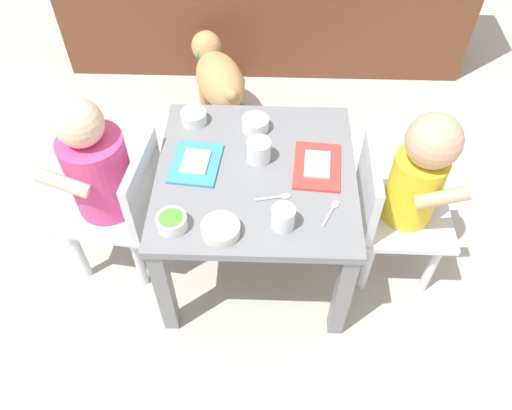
{
  "coord_description": "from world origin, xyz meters",
  "views": [
    {
      "loc": [
        0.03,
        -1.0,
        1.47
      ],
      "look_at": [
        0.0,
        0.0,
        0.28
      ],
      "focal_mm": 35.73,
      "sensor_mm": 36.0,
      "label": 1
    }
  ],
  "objects_px": {
    "food_tray_left": "(196,163)",
    "food_tray_right": "(317,166)",
    "dog": "(218,75)",
    "veggie_bowl_near": "(221,229)",
    "water_cup_right": "(259,152)",
    "seated_child_right": "(412,183)",
    "veggie_bowl_far": "(255,124)",
    "dining_table": "(256,188)",
    "cereal_bowl_left_side": "(194,117)",
    "spoon_by_left_tray": "(277,197)",
    "cereal_bowl_right_side": "(172,222)",
    "water_cup_left": "(283,219)",
    "seated_child_left": "(102,174)",
    "spoon_by_right_tray": "(332,210)"
  },
  "relations": [
    {
      "from": "cereal_bowl_left_side",
      "to": "cereal_bowl_right_side",
      "type": "height_order",
      "value": "same"
    },
    {
      "from": "veggie_bowl_far",
      "to": "dog",
      "type": "bearing_deg",
      "value": 106.74
    },
    {
      "from": "seated_child_right",
      "to": "dog",
      "type": "bearing_deg",
      "value": 128.97
    },
    {
      "from": "water_cup_left",
      "to": "veggie_bowl_near",
      "type": "bearing_deg",
      "value": -169.55
    },
    {
      "from": "cereal_bowl_right_side",
      "to": "food_tray_left",
      "type": "bearing_deg",
      "value": 81.16
    },
    {
      "from": "dining_table",
      "to": "dog",
      "type": "height_order",
      "value": "dining_table"
    },
    {
      "from": "water_cup_left",
      "to": "cereal_bowl_left_side",
      "type": "height_order",
      "value": "water_cup_left"
    },
    {
      "from": "veggie_bowl_far",
      "to": "food_tray_left",
      "type": "bearing_deg",
      "value": -136.41
    },
    {
      "from": "dog",
      "to": "veggie_bowl_far",
      "type": "relative_size",
      "value": 5.23
    },
    {
      "from": "seated_child_right",
      "to": "cereal_bowl_right_side",
      "type": "relative_size",
      "value": 8.13
    },
    {
      "from": "water_cup_right",
      "to": "veggie_bowl_far",
      "type": "height_order",
      "value": "water_cup_right"
    },
    {
      "from": "seated_child_left",
      "to": "seated_child_right",
      "type": "bearing_deg",
      "value": -0.37
    },
    {
      "from": "water_cup_left",
      "to": "cereal_bowl_right_side",
      "type": "bearing_deg",
      "value": -177.22
    },
    {
      "from": "dog",
      "to": "cereal_bowl_left_side",
      "type": "distance_m",
      "value": 0.61
    },
    {
      "from": "dog",
      "to": "veggie_bowl_far",
      "type": "bearing_deg",
      "value": -73.26
    },
    {
      "from": "veggie_bowl_near",
      "to": "veggie_bowl_far",
      "type": "bearing_deg",
      "value": 79.44
    },
    {
      "from": "dog",
      "to": "food_tray_left",
      "type": "height_order",
      "value": "food_tray_left"
    },
    {
      "from": "seated_child_left",
      "to": "spoon_by_right_tray",
      "type": "bearing_deg",
      "value": -11.75
    },
    {
      "from": "water_cup_left",
      "to": "dog",
      "type": "bearing_deg",
      "value": 105.19
    },
    {
      "from": "dog",
      "to": "spoon_by_left_tray",
      "type": "height_order",
      "value": "spoon_by_left_tray"
    },
    {
      "from": "food_tray_right",
      "to": "water_cup_right",
      "type": "relative_size",
      "value": 2.84
    },
    {
      "from": "cereal_bowl_right_side",
      "to": "spoon_by_right_tray",
      "type": "height_order",
      "value": "cereal_bowl_right_side"
    },
    {
      "from": "veggie_bowl_far",
      "to": "spoon_by_right_tray",
      "type": "bearing_deg",
      "value": -56.29
    },
    {
      "from": "water_cup_right",
      "to": "seated_child_right",
      "type": "bearing_deg",
      "value": -7.8
    },
    {
      "from": "veggie_bowl_far",
      "to": "food_tray_right",
      "type": "bearing_deg",
      "value": -40.98
    },
    {
      "from": "dog",
      "to": "food_tray_left",
      "type": "xyz_separation_m",
      "value": [
        0.01,
        -0.75,
        0.24
      ]
    },
    {
      "from": "seated_child_right",
      "to": "dog",
      "type": "relative_size",
      "value": 1.49
    },
    {
      "from": "veggie_bowl_near",
      "to": "cereal_bowl_right_side",
      "type": "bearing_deg",
      "value": 173.08
    },
    {
      "from": "food_tray_left",
      "to": "water_cup_right",
      "type": "relative_size",
      "value": 2.63
    },
    {
      "from": "seated_child_left",
      "to": "spoon_by_left_tray",
      "type": "distance_m",
      "value": 0.51
    },
    {
      "from": "veggie_bowl_near",
      "to": "cereal_bowl_left_side",
      "type": "relative_size",
      "value": 1.27
    },
    {
      "from": "food_tray_right",
      "to": "spoon_by_left_tray",
      "type": "distance_m",
      "value": 0.17
    },
    {
      "from": "dog",
      "to": "veggie_bowl_near",
      "type": "relative_size",
      "value": 4.28
    },
    {
      "from": "dining_table",
      "to": "water_cup_right",
      "type": "relative_size",
      "value": 8.35
    },
    {
      "from": "food_tray_left",
      "to": "spoon_by_right_tray",
      "type": "distance_m",
      "value": 0.41
    },
    {
      "from": "veggie_bowl_near",
      "to": "cereal_bowl_right_side",
      "type": "xyz_separation_m",
      "value": [
        -0.13,
        0.02,
        0.0
      ]
    },
    {
      "from": "seated_child_right",
      "to": "water_cup_right",
      "type": "bearing_deg",
      "value": 172.2
    },
    {
      "from": "dining_table",
      "to": "seated_child_right",
      "type": "xyz_separation_m",
      "value": [
        0.44,
        -0.01,
        0.05
      ]
    },
    {
      "from": "food_tray_left",
      "to": "spoon_by_right_tray",
      "type": "relative_size",
      "value": 1.94
    },
    {
      "from": "dining_table",
      "to": "spoon_by_left_tray",
      "type": "distance_m",
      "value": 0.14
    },
    {
      "from": "dining_table",
      "to": "food_tray_left",
      "type": "bearing_deg",
      "value": 172.59
    },
    {
      "from": "water_cup_right",
      "to": "spoon_by_right_tray",
      "type": "height_order",
      "value": "water_cup_right"
    },
    {
      "from": "food_tray_left",
      "to": "veggie_bowl_far",
      "type": "xyz_separation_m",
      "value": [
        0.17,
        0.16,
        0.02
      ]
    },
    {
      "from": "spoon_by_right_tray",
      "to": "seated_child_right",
      "type": "bearing_deg",
      "value": 28.51
    },
    {
      "from": "dining_table",
      "to": "dog",
      "type": "relative_size",
      "value": 1.35
    },
    {
      "from": "dog",
      "to": "veggie_bowl_near",
      "type": "xyz_separation_m",
      "value": [
        0.1,
        -0.99,
        0.25
      ]
    },
    {
      "from": "seated_child_left",
      "to": "spoon_by_right_tray",
      "type": "height_order",
      "value": "seated_child_left"
    },
    {
      "from": "food_tray_left",
      "to": "food_tray_right",
      "type": "xyz_separation_m",
      "value": [
        0.35,
        -0.0,
        0.0
      ]
    },
    {
      "from": "spoon_by_right_tray",
      "to": "cereal_bowl_left_side",
      "type": "bearing_deg",
      "value": 139.38
    },
    {
      "from": "dining_table",
      "to": "food_tray_right",
      "type": "bearing_deg",
      "value": 7.41
    }
  ]
}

